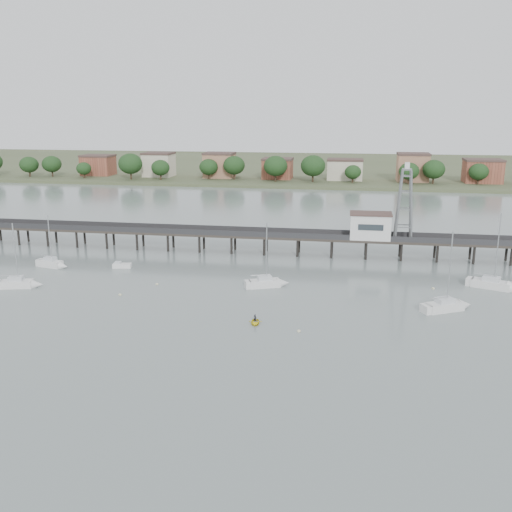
{
  "coord_description": "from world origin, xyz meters",
  "views": [
    {
      "loc": [
        20.84,
        -55.8,
        29.64
      ],
      "look_at": [
        4.45,
        42.0,
        4.0
      ],
      "focal_mm": 40.0,
      "sensor_mm": 36.0,
      "label": 1
    }
  ],
  "objects_px": {
    "lattice_tower": "(405,205)",
    "sailboat_e": "(499,286)",
    "white_tender": "(122,266)",
    "sailboat_b": "(54,264)",
    "sailboat_a": "(23,284)",
    "sailboat_c": "(270,283)",
    "yellow_dinghy": "(255,324)",
    "sailboat_d": "(451,306)",
    "pier": "(249,235)"
  },
  "relations": [
    {
      "from": "sailboat_a",
      "to": "white_tender",
      "type": "distance_m",
      "value": 18.86
    },
    {
      "from": "pier",
      "to": "sailboat_d",
      "type": "xyz_separation_m",
      "value": [
        36.53,
        -30.16,
        -3.15
      ]
    },
    {
      "from": "sailboat_d",
      "to": "sailboat_b",
      "type": "bearing_deg",
      "value": 141.71
    },
    {
      "from": "sailboat_d",
      "to": "sailboat_b",
      "type": "relative_size",
      "value": 1.21
    },
    {
      "from": "sailboat_e",
      "to": "sailboat_d",
      "type": "height_order",
      "value": "sailboat_e"
    },
    {
      "from": "lattice_tower",
      "to": "white_tender",
      "type": "height_order",
      "value": "lattice_tower"
    },
    {
      "from": "pier",
      "to": "sailboat_d",
      "type": "bearing_deg",
      "value": -39.55
    },
    {
      "from": "pier",
      "to": "sailboat_a",
      "type": "relative_size",
      "value": 12.73
    },
    {
      "from": "yellow_dinghy",
      "to": "sailboat_d",
      "type": "bearing_deg",
      "value": 13.91
    },
    {
      "from": "white_tender",
      "to": "yellow_dinghy",
      "type": "bearing_deg",
      "value": -48.83
    },
    {
      "from": "pier",
      "to": "white_tender",
      "type": "relative_size",
      "value": 40.59
    },
    {
      "from": "lattice_tower",
      "to": "sailboat_e",
      "type": "relative_size",
      "value": 1.13
    },
    {
      "from": "lattice_tower",
      "to": "sailboat_d",
      "type": "height_order",
      "value": "lattice_tower"
    },
    {
      "from": "sailboat_e",
      "to": "white_tender",
      "type": "xyz_separation_m",
      "value": [
        -68.43,
        2.28,
        -0.22
      ]
    },
    {
      "from": "sailboat_a",
      "to": "yellow_dinghy",
      "type": "relative_size",
      "value": 4.44
    },
    {
      "from": "sailboat_c",
      "to": "yellow_dinghy",
      "type": "distance_m",
      "value": 17.65
    },
    {
      "from": "sailboat_a",
      "to": "sailboat_d",
      "type": "height_order",
      "value": "sailboat_d"
    },
    {
      "from": "sailboat_b",
      "to": "yellow_dinghy",
      "type": "height_order",
      "value": "sailboat_b"
    },
    {
      "from": "sailboat_e",
      "to": "sailboat_b",
      "type": "height_order",
      "value": "sailboat_e"
    },
    {
      "from": "lattice_tower",
      "to": "yellow_dinghy",
      "type": "height_order",
      "value": "lattice_tower"
    },
    {
      "from": "sailboat_a",
      "to": "lattice_tower",
      "type": "bearing_deg",
      "value": 11.21
    },
    {
      "from": "lattice_tower",
      "to": "pier",
      "type": "bearing_deg",
      "value": -180.0
    },
    {
      "from": "sailboat_a",
      "to": "sailboat_b",
      "type": "relative_size",
      "value": 1.1
    },
    {
      "from": "lattice_tower",
      "to": "sailboat_a",
      "type": "bearing_deg",
      "value": -154.94
    },
    {
      "from": "sailboat_b",
      "to": "yellow_dinghy",
      "type": "bearing_deg",
      "value": -15.12
    },
    {
      "from": "sailboat_a",
      "to": "sailboat_e",
      "type": "bearing_deg",
      "value": -5.03
    },
    {
      "from": "sailboat_b",
      "to": "lattice_tower",
      "type": "bearing_deg",
      "value": 27.84
    },
    {
      "from": "sailboat_c",
      "to": "yellow_dinghy",
      "type": "height_order",
      "value": "sailboat_c"
    },
    {
      "from": "white_tender",
      "to": "sailboat_a",
      "type": "bearing_deg",
      "value": -138.11
    },
    {
      "from": "sailboat_a",
      "to": "sailboat_c",
      "type": "distance_m",
      "value": 42.37
    },
    {
      "from": "lattice_tower",
      "to": "white_tender",
      "type": "relative_size",
      "value": 4.19
    },
    {
      "from": "pier",
      "to": "lattice_tower",
      "type": "bearing_deg",
      "value": 0.0
    },
    {
      "from": "sailboat_c",
      "to": "white_tender",
      "type": "relative_size",
      "value": 3.18
    },
    {
      "from": "sailboat_e",
      "to": "yellow_dinghy",
      "type": "distance_m",
      "value": 44.34
    },
    {
      "from": "sailboat_d",
      "to": "pier",
      "type": "bearing_deg",
      "value": 111.92
    },
    {
      "from": "sailboat_e",
      "to": "white_tender",
      "type": "relative_size",
      "value": 3.73
    },
    {
      "from": "sailboat_d",
      "to": "sailboat_c",
      "type": "bearing_deg",
      "value": 137.71
    },
    {
      "from": "lattice_tower",
      "to": "yellow_dinghy",
      "type": "bearing_deg",
      "value": -119.84
    },
    {
      "from": "pier",
      "to": "lattice_tower",
      "type": "xyz_separation_m",
      "value": [
        31.5,
        0.0,
        7.31
      ]
    },
    {
      "from": "lattice_tower",
      "to": "sailboat_e",
      "type": "xyz_separation_m",
      "value": [
        14.78,
        -18.16,
        -10.46
      ]
    },
    {
      "from": "sailboat_a",
      "to": "sailboat_b",
      "type": "bearing_deg",
      "value": 81.1
    },
    {
      "from": "sailboat_d",
      "to": "lattice_tower",
      "type": "bearing_deg",
      "value": 70.94
    },
    {
      "from": "sailboat_a",
      "to": "pier",
      "type": "bearing_deg",
      "value": 28.19
    },
    {
      "from": "lattice_tower",
      "to": "sailboat_c",
      "type": "height_order",
      "value": "lattice_tower"
    },
    {
      "from": "sailboat_a",
      "to": "white_tender",
      "type": "bearing_deg",
      "value": 37.47
    },
    {
      "from": "sailboat_b",
      "to": "sailboat_d",
      "type": "bearing_deg",
      "value": 3.07
    },
    {
      "from": "sailboat_e",
      "to": "sailboat_b",
      "type": "bearing_deg",
      "value": -157.96
    },
    {
      "from": "sailboat_b",
      "to": "sailboat_c",
      "type": "relative_size",
      "value": 0.91
    },
    {
      "from": "lattice_tower",
      "to": "white_tender",
      "type": "bearing_deg",
      "value": -163.51
    },
    {
      "from": "sailboat_c",
      "to": "white_tender",
      "type": "distance_m",
      "value": 30.79
    }
  ]
}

